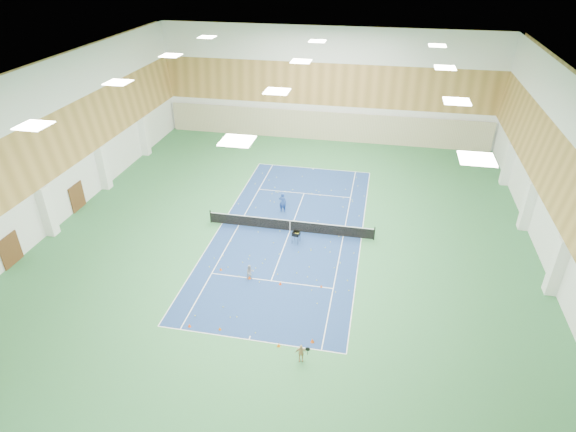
{
  "coord_description": "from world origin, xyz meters",
  "views": [
    {
      "loc": [
        6.1,
        -30.97,
        19.57
      ],
      "look_at": [
        0.08,
        -1.18,
        2.0
      ],
      "focal_mm": 30.0,
      "sensor_mm": 36.0,
      "label": 1
    }
  ],
  "objects_px": {
    "child_apron": "(301,353)",
    "ball_cart": "(296,237)",
    "child_court": "(250,272)",
    "coach": "(283,202)",
    "tennis_net": "(290,225)"
  },
  "relations": [
    {
      "from": "coach",
      "to": "ball_cart",
      "type": "xyz_separation_m",
      "value": [
        1.94,
        -4.38,
        -0.39
      ]
    },
    {
      "from": "coach",
      "to": "ball_cart",
      "type": "distance_m",
      "value": 4.81
    },
    {
      "from": "coach",
      "to": "tennis_net",
      "type": "bearing_deg",
      "value": 120.25
    },
    {
      "from": "coach",
      "to": "child_court",
      "type": "height_order",
      "value": "coach"
    },
    {
      "from": "ball_cart",
      "to": "child_apron",
      "type": "bearing_deg",
      "value": -69.2
    },
    {
      "from": "child_court",
      "to": "ball_cart",
      "type": "height_order",
      "value": "child_court"
    },
    {
      "from": "coach",
      "to": "child_court",
      "type": "distance_m",
      "value": 9.36
    },
    {
      "from": "tennis_net",
      "to": "child_apron",
      "type": "height_order",
      "value": "child_apron"
    },
    {
      "from": "tennis_net",
      "to": "child_apron",
      "type": "distance_m",
      "value": 13.18
    },
    {
      "from": "tennis_net",
      "to": "coach",
      "type": "xyz_separation_m",
      "value": [
        -1.18,
        2.87,
        0.31
      ]
    },
    {
      "from": "coach",
      "to": "ball_cart",
      "type": "height_order",
      "value": "coach"
    },
    {
      "from": "child_court",
      "to": "ball_cart",
      "type": "relative_size",
      "value": 1.18
    },
    {
      "from": "child_apron",
      "to": "ball_cart",
      "type": "bearing_deg",
      "value": 89.91
    },
    {
      "from": "child_court",
      "to": "child_apron",
      "type": "height_order",
      "value": "child_court"
    },
    {
      "from": "child_apron",
      "to": "ball_cart",
      "type": "relative_size",
      "value": 1.17
    }
  ]
}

